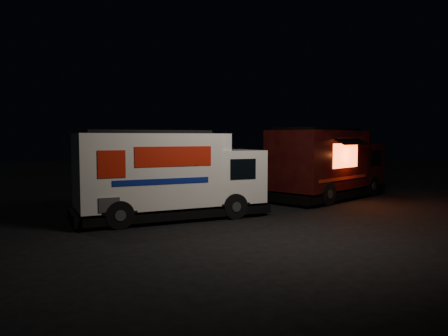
% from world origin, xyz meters
% --- Properties ---
extents(ground, '(80.00, 80.00, 0.00)m').
position_xyz_m(ground, '(0.00, 0.00, 0.00)').
color(ground, black).
rests_on(ground, ground).
extents(white_truck, '(6.53, 2.69, 2.89)m').
position_xyz_m(white_truck, '(-1.91, 0.88, 1.44)').
color(white_truck, silver).
rests_on(white_truck, ground).
extents(red_truck, '(7.00, 4.19, 3.06)m').
position_xyz_m(red_truck, '(5.97, 1.94, 1.53)').
color(red_truck, '#3E110B').
rests_on(red_truck, ground).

